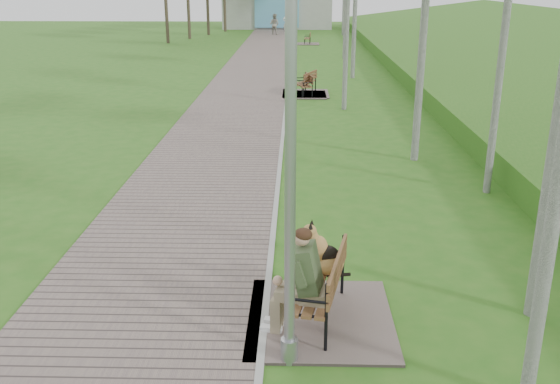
# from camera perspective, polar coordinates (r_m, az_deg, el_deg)

# --- Properties ---
(ground) EXTENTS (120.00, 120.00, 0.00)m
(ground) POSITION_cam_1_polar(r_m,az_deg,el_deg) (11.03, -0.74, -4.98)
(ground) COLOR #2B6119
(ground) RESTS_ON ground
(walkway) EXTENTS (3.50, 67.00, 0.04)m
(walkway) POSITION_cam_1_polar(r_m,az_deg,el_deg) (31.96, -2.36, 10.95)
(walkway) COLOR #6B5B56
(walkway) RESTS_ON ground
(kerb) EXTENTS (0.10, 67.00, 0.05)m
(kerb) POSITION_cam_1_polar(r_m,az_deg,el_deg) (31.89, 0.84, 10.95)
(kerb) COLOR #999993
(kerb) RESTS_ON ground
(embankment) EXTENTS (14.00, 70.00, 1.60)m
(embankment) POSITION_cam_1_polar(r_m,az_deg,el_deg) (32.53, 22.76, 9.62)
(embankment) COLOR #447223
(embankment) RESTS_ON ground
(building_north) EXTENTS (10.00, 5.20, 4.00)m
(building_north) POSITION_cam_1_polar(r_m,az_deg,el_deg) (61.13, -0.21, 16.65)
(building_north) COLOR #9E9E99
(building_north) RESTS_ON ground
(bench_main) EXTENTS (1.99, 2.21, 1.73)m
(bench_main) POSITION_cam_1_polar(r_m,az_deg,el_deg) (8.54, 3.11, -8.91)
(bench_main) COLOR #6B5B56
(bench_main) RESTS_ON ground
(bench_second) EXTENTS (1.87, 2.07, 1.15)m
(bench_second) POSITION_cam_1_polar(r_m,az_deg,el_deg) (25.65, 2.27, 9.39)
(bench_second) COLOR #6B5B56
(bench_second) RESTS_ON ground
(bench_third) EXTENTS (1.71, 1.90, 1.05)m
(bench_third) POSITION_cam_1_polar(r_m,az_deg,el_deg) (25.40, 2.20, 9.25)
(bench_third) COLOR #6B5B56
(bench_third) RESTS_ON ground
(bench_far) EXTENTS (1.62, 1.80, 0.99)m
(bench_far) POSITION_cam_1_polar(r_m,az_deg,el_deg) (45.81, 2.52, 13.58)
(bench_far) COLOR #6B5B56
(bench_far) RESTS_ON ground
(lamp_post_near) EXTENTS (0.21, 0.21, 5.53)m
(lamp_post_near) POSITION_cam_1_polar(r_m,az_deg,el_deg) (6.86, 0.96, 2.93)
(lamp_post_near) COLOR #93969B
(lamp_post_near) RESTS_ON ground
(lamp_post_second) EXTENTS (0.21, 0.21, 5.37)m
(lamp_post_second) POSITION_cam_1_polar(r_m,az_deg,el_deg) (28.09, 0.99, 14.96)
(lamp_post_second) COLOR #93969B
(lamp_post_second) RESTS_ON ground
(lamp_post_third) EXTENTS (0.21, 0.21, 5.41)m
(lamp_post_third) POSITION_cam_1_polar(r_m,az_deg,el_deg) (42.37, 1.30, 16.34)
(lamp_post_third) COLOR #93969B
(lamp_post_third) RESTS_ON ground
(lamp_post_far) EXTENTS (0.21, 0.21, 5.38)m
(lamp_post_far) POSITION_cam_1_polar(r_m,az_deg,el_deg) (59.15, 1.65, 17.07)
(lamp_post_far) COLOR #93969B
(lamp_post_far) RESTS_ON ground
(pedestrian_near) EXTENTS (0.76, 0.63, 1.79)m
(pedestrian_near) POSITION_cam_1_polar(r_m,az_deg,el_deg) (54.32, 0.61, 15.20)
(pedestrian_near) COLOR white
(pedestrian_near) RESTS_ON ground
(pedestrian_far) EXTENTS (1.01, 0.91, 1.70)m
(pedestrian_far) POSITION_cam_1_polar(r_m,az_deg,el_deg) (53.27, -0.52, 15.08)
(pedestrian_far) COLOR gray
(pedestrian_far) RESTS_ON ground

